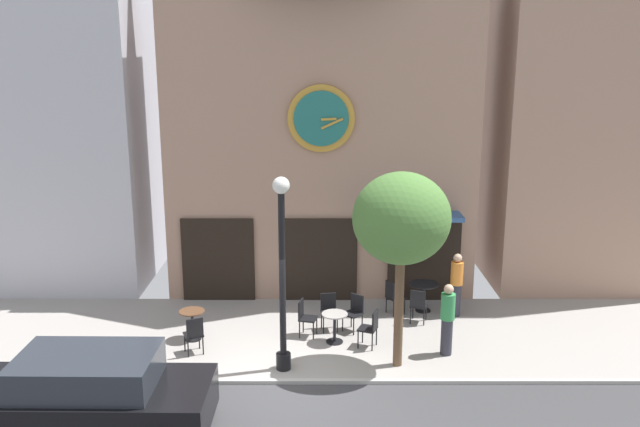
# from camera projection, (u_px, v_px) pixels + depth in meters

# --- Properties ---
(ground_plane) EXTENTS (27.42, 11.35, 0.13)m
(ground_plane) POSITION_uv_depth(u_px,v_px,m) (277.00, 405.00, 13.14)
(ground_plane) COLOR gray
(clock_building) EXTENTS (8.40, 3.47, 10.44)m
(clock_building) POSITION_uv_depth(u_px,v_px,m) (320.00, 99.00, 18.40)
(clock_building) COLOR #9E7A66
(clock_building) RESTS_ON ground_plane
(neighbor_building_left) EXTENTS (5.20, 4.85, 13.50)m
(neighbor_building_left) POSITION_uv_depth(u_px,v_px,m) (54.00, 48.00, 19.35)
(neighbor_building_left) COLOR #B2B2BC
(neighbor_building_left) RESTS_ON ground_plane
(neighbor_building_right) EXTENTS (5.06, 3.53, 11.22)m
(neighbor_building_right) POSITION_uv_depth(u_px,v_px,m) (585.00, 89.00, 19.01)
(neighbor_building_right) COLOR #9E7A66
(neighbor_building_right) RESTS_ON ground_plane
(street_lamp) EXTENTS (0.36, 0.36, 4.23)m
(street_lamp) POSITION_uv_depth(u_px,v_px,m) (281.00, 275.00, 14.06)
(street_lamp) COLOR black
(street_lamp) RESTS_ON ground_plane
(street_tree) EXTENTS (2.06, 1.85, 4.30)m
(street_tree) POSITION_uv_depth(u_px,v_px,m) (400.00, 220.00, 13.98)
(street_tree) COLOR brown
(street_tree) RESTS_ON ground_plane
(cafe_table_center_left) EXTENTS (0.60, 0.60, 0.72)m
(cafe_table_center_left) POSITION_uv_depth(u_px,v_px,m) (191.00, 321.00, 15.94)
(cafe_table_center_left) COLOR black
(cafe_table_center_left) RESTS_ON ground_plane
(cafe_table_rightmost) EXTENTS (0.61, 0.61, 0.72)m
(cafe_table_rightmost) POSITION_uv_depth(u_px,v_px,m) (333.00, 323.00, 15.78)
(cafe_table_rightmost) COLOR black
(cafe_table_rightmost) RESTS_ON ground_plane
(cafe_table_center_right) EXTENTS (0.76, 0.76, 0.76)m
(cafe_table_center_right) POSITION_uv_depth(u_px,v_px,m) (422.00, 291.00, 17.66)
(cafe_table_center_right) COLOR black
(cafe_table_center_right) RESTS_ON ground_plane
(cafe_chair_under_awning) EXTENTS (0.45, 0.45, 0.90)m
(cafe_chair_under_awning) POSITION_uv_depth(u_px,v_px,m) (328.00, 309.00, 16.52)
(cafe_chair_under_awning) COLOR black
(cafe_chair_under_awning) RESTS_ON ground_plane
(cafe_chair_outer) EXTENTS (0.54, 0.54, 0.90)m
(cafe_chair_outer) POSITION_uv_depth(u_px,v_px,m) (392.00, 295.00, 17.44)
(cafe_chair_outer) COLOR black
(cafe_chair_outer) RESTS_ON ground_plane
(cafe_chair_corner) EXTENTS (0.53, 0.53, 0.90)m
(cafe_chair_corner) POSITION_uv_depth(u_px,v_px,m) (193.00, 333.00, 15.14)
(cafe_chair_corner) COLOR black
(cafe_chair_corner) RESTS_ON ground_plane
(cafe_chair_right_end) EXTENTS (0.56, 0.56, 0.90)m
(cafe_chair_right_end) POSITION_uv_depth(u_px,v_px,m) (353.00, 310.00, 16.46)
(cafe_chair_right_end) COLOR black
(cafe_chair_right_end) RESTS_ON ground_plane
(cafe_chair_facing_wall) EXTENTS (0.50, 0.50, 0.90)m
(cafe_chair_facing_wall) POSITION_uv_depth(u_px,v_px,m) (417.00, 303.00, 16.86)
(cafe_chair_facing_wall) COLOR black
(cafe_chair_facing_wall) RESTS_ON ground_plane
(cafe_chair_near_tree) EXTENTS (0.52, 0.52, 0.90)m
(cafe_chair_near_tree) POSITION_uv_depth(u_px,v_px,m) (370.00, 326.00, 15.50)
(cafe_chair_near_tree) COLOR black
(cafe_chair_near_tree) RESTS_ON ground_plane
(cafe_chair_left_end) EXTENTS (0.48, 0.48, 0.90)m
(cafe_chair_left_end) POSITION_uv_depth(u_px,v_px,m) (304.00, 315.00, 16.13)
(cafe_chair_left_end) COLOR black
(cafe_chair_left_end) RESTS_ON ground_plane
(pedestrian_green) EXTENTS (0.32, 0.32, 1.67)m
(pedestrian_green) POSITION_uv_depth(u_px,v_px,m) (446.00, 318.00, 15.08)
(pedestrian_green) COLOR #2D2D38
(pedestrian_green) RESTS_ON ground_plane
(pedestrian_orange) EXTENTS (0.36, 0.36, 1.67)m
(pedestrian_orange) POSITION_uv_depth(u_px,v_px,m) (455.00, 284.00, 17.29)
(pedestrian_orange) COLOR #2D2D38
(pedestrian_orange) RESTS_ON ground_plane
(parked_car_black) EXTENTS (4.32, 2.06, 1.55)m
(parked_car_black) POSITION_uv_depth(u_px,v_px,m) (88.00, 396.00, 11.92)
(parked_car_black) COLOR black
(parked_car_black) RESTS_ON ground_plane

